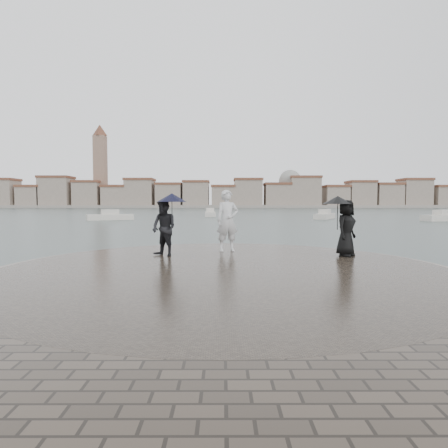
{
  "coord_description": "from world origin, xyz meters",
  "views": [
    {
      "loc": [
        -0.02,
        -6.44,
        2.08
      ],
      "look_at": [
        0.0,
        4.8,
        1.45
      ],
      "focal_mm": 30.0,
      "sensor_mm": 36.0,
      "label": 1
    }
  ],
  "objects": [
    {
      "name": "ground",
      "position": [
        0.0,
        0.0,
        0.0
      ],
      "size": [
        400.0,
        400.0,
        0.0
      ],
      "primitive_type": "plane",
      "color": "#2B3835",
      "rests_on": "ground"
    },
    {
      "name": "kerb_ring",
      "position": [
        0.0,
        3.5,
        0.16
      ],
      "size": [
        12.5,
        12.5,
        0.32
      ],
      "primitive_type": "cylinder",
      "color": "gray",
      "rests_on": "ground"
    },
    {
      "name": "quay_tip",
      "position": [
        0.0,
        3.5,
        0.18
      ],
      "size": [
        11.9,
        11.9,
        0.36
      ],
      "primitive_type": "cylinder",
      "color": "#2D261E",
      "rests_on": "ground"
    },
    {
      "name": "statue",
      "position": [
        0.13,
        6.87,
        1.46
      ],
      "size": [
        0.9,
        0.7,
        2.19
      ],
      "primitive_type": "imported",
      "rotation": [
        0.0,
        0.0,
        0.25
      ],
      "color": "silver",
      "rests_on": "quay_tip"
    },
    {
      "name": "visitor_left",
      "position": [
        -1.9,
        5.68,
        1.47
      ],
      "size": [
        1.3,
        1.14,
        2.04
      ],
      "color": "black",
      "rests_on": "quay_tip"
    },
    {
      "name": "visitor_right",
      "position": [
        3.89,
        5.62,
        1.47
      ],
      "size": [
        1.26,
        1.12,
        1.95
      ],
      "color": "black",
      "rests_on": "quay_tip"
    },
    {
      "name": "far_skyline",
      "position": [
        -6.29,
        160.71,
        5.61
      ],
      "size": [
        260.0,
        20.0,
        37.0
      ],
      "color": "gray",
      "rests_on": "ground"
    },
    {
      "name": "boats",
      "position": [
        5.77,
        42.83,
        0.38
      ],
      "size": [
        45.31,
        19.19,
        1.5
      ],
      "color": "beige",
      "rests_on": "ground"
    }
  ]
}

